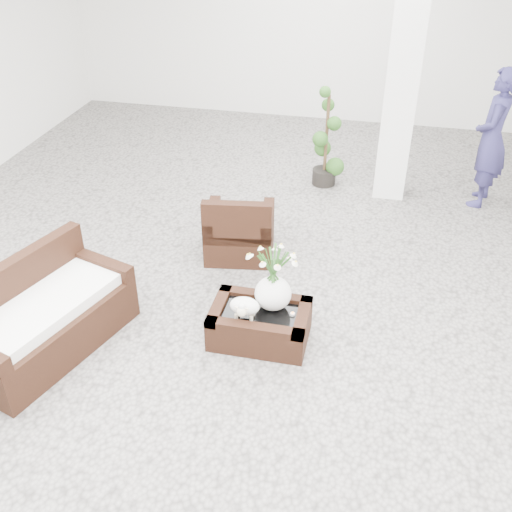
% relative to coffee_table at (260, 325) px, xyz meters
% --- Properties ---
extents(ground, '(11.00, 11.00, 0.00)m').
position_rel_coffee_table_xyz_m(ground, '(-0.14, 0.55, -0.16)').
color(ground, gray).
rests_on(ground, ground).
extents(column, '(0.40, 0.40, 3.50)m').
position_rel_coffee_table_xyz_m(column, '(1.06, 3.35, 1.59)').
color(column, white).
rests_on(column, ground).
extents(coffee_table, '(0.90, 0.60, 0.31)m').
position_rel_coffee_table_xyz_m(coffee_table, '(0.00, 0.00, 0.00)').
color(coffee_table, '#32190E').
rests_on(coffee_table, ground).
extents(sheep_figurine, '(0.28, 0.23, 0.21)m').
position_rel_coffee_table_xyz_m(sheep_figurine, '(-0.12, -0.10, 0.26)').
color(sheep_figurine, white).
rests_on(sheep_figurine, coffee_table).
extents(planter_narcissus, '(0.44, 0.44, 0.80)m').
position_rel_coffee_table_xyz_m(planter_narcissus, '(0.10, 0.10, 0.56)').
color(planter_narcissus, white).
rests_on(planter_narcissus, coffee_table).
extents(tealight, '(0.04, 0.04, 0.03)m').
position_rel_coffee_table_xyz_m(tealight, '(0.30, 0.02, 0.17)').
color(tealight, white).
rests_on(tealight, coffee_table).
extents(armchair, '(0.85, 0.82, 0.80)m').
position_rel_coffee_table_xyz_m(armchair, '(-0.55, 1.43, 0.24)').
color(armchair, '#32190E').
rests_on(armchair, ground).
extents(loveseat, '(1.21, 1.74, 0.85)m').
position_rel_coffee_table_xyz_m(loveseat, '(-1.85, -0.54, 0.27)').
color(loveseat, '#32190E').
rests_on(loveseat, ground).
extents(topiary, '(0.36, 0.36, 1.36)m').
position_rel_coffee_table_xyz_m(topiary, '(0.16, 3.44, 0.53)').
color(topiary, '#234917').
rests_on(topiary, ground).
extents(shopper, '(0.58, 0.74, 1.79)m').
position_rel_coffee_table_xyz_m(shopper, '(2.24, 3.34, 0.74)').
color(shopper, navy).
rests_on(shopper, ground).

